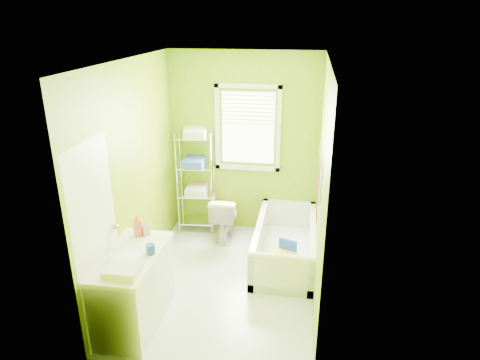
% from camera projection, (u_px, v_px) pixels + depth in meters
% --- Properties ---
extents(ground, '(2.90, 2.90, 0.00)m').
position_uv_depth(ground, '(226.00, 281.00, 5.19)').
color(ground, silver).
rests_on(ground, ground).
extents(room_envelope, '(2.14, 2.94, 2.62)m').
position_uv_depth(room_envelope, '(224.00, 161.00, 4.63)').
color(room_envelope, '#749807').
rests_on(room_envelope, ground).
extents(window, '(0.92, 0.05, 1.22)m').
position_uv_depth(window, '(248.00, 124.00, 5.91)').
color(window, white).
rests_on(window, ground).
extents(door, '(0.09, 0.80, 2.00)m').
position_uv_depth(door, '(98.00, 243.00, 4.07)').
color(door, white).
rests_on(door, ground).
extents(right_wall_decor, '(0.04, 1.48, 1.17)m').
position_uv_depth(right_wall_decor, '(320.00, 187.00, 4.54)').
color(right_wall_decor, '#400716').
rests_on(right_wall_decor, ground).
extents(bathtub, '(0.76, 1.63, 0.53)m').
position_uv_depth(bathtub, '(285.00, 248.00, 5.59)').
color(bathtub, white).
rests_on(bathtub, ground).
extents(toilet, '(0.40, 0.67, 0.66)m').
position_uv_depth(toilet, '(224.00, 217.00, 6.10)').
color(toilet, white).
rests_on(toilet, ground).
extents(vanity, '(0.55, 1.07, 1.06)m').
position_uv_depth(vanity, '(133.00, 287.00, 4.36)').
color(vanity, silver).
rests_on(vanity, ground).
extents(wire_shelf_unit, '(0.54, 0.44, 1.55)m').
position_uv_depth(wire_shelf_unit, '(197.00, 170.00, 6.12)').
color(wire_shelf_unit, silver).
rests_on(wire_shelf_unit, ground).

